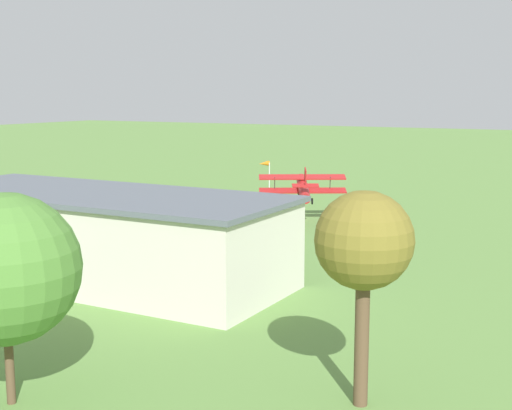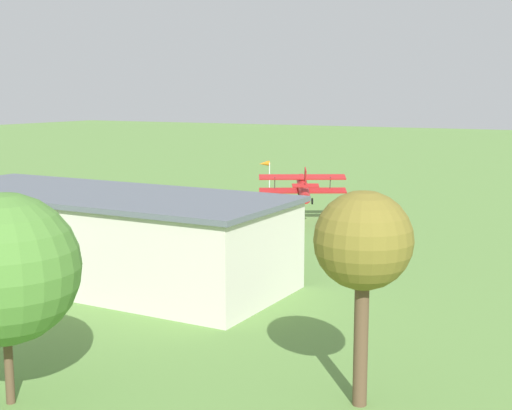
% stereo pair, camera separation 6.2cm
% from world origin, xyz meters
% --- Properties ---
extents(ground_plane, '(400.00, 400.00, 0.00)m').
position_xyz_m(ground_plane, '(0.00, 0.00, 0.00)').
color(ground_plane, '#608C42').
extents(hangar, '(28.04, 11.30, 6.28)m').
position_xyz_m(hangar, '(1.72, 28.35, 3.15)').
color(hangar, beige).
rests_on(hangar, ground_plane).
extents(biplane, '(8.74, 7.14, 4.04)m').
position_xyz_m(biplane, '(-1.87, 1.17, 3.67)').
color(biplane, '#B21E1E').
extents(car_blue, '(2.38, 4.27, 1.71)m').
position_xyz_m(car_blue, '(13.68, 15.30, 0.88)').
color(car_blue, '#23389E').
rests_on(car_blue, ground_plane).
extents(car_grey, '(2.12, 4.55, 1.73)m').
position_xyz_m(car_grey, '(20.59, 16.67, 0.88)').
color(car_grey, slate).
rests_on(car_grey, ground_plane).
extents(person_watching_takeoff, '(0.48, 0.48, 1.63)m').
position_xyz_m(person_watching_takeoff, '(-3.58, 11.34, 0.81)').
color(person_watching_takeoff, '#72338C').
rests_on(person_watching_takeoff, ground_plane).
extents(person_walking_on_apron, '(0.54, 0.54, 1.61)m').
position_xyz_m(person_walking_on_apron, '(12.66, 11.71, 0.80)').
color(person_walking_on_apron, orange).
rests_on(person_walking_on_apron, ground_plane).
extents(person_at_fence_line, '(0.46, 0.46, 1.73)m').
position_xyz_m(person_at_fence_line, '(3.24, 10.70, 0.87)').
color(person_at_fence_line, beige).
rests_on(person_at_fence_line, ground_plane).
extents(person_beside_truck, '(0.45, 0.45, 1.70)m').
position_xyz_m(person_beside_truck, '(-9.98, 13.01, 0.85)').
color(person_beside_truck, '#72338C').
rests_on(person_beside_truck, ground_plane).
extents(person_crossing_taxiway, '(0.47, 0.47, 1.58)m').
position_xyz_m(person_crossing_taxiway, '(0.92, 11.99, 0.78)').
color(person_crossing_taxiway, beige).
rests_on(person_crossing_taxiway, ground_plane).
extents(tree_behind_hangar_right, '(6.40, 6.40, 9.11)m').
position_xyz_m(tree_behind_hangar_right, '(-8.49, 46.16, 5.90)').
color(tree_behind_hangar_right, brown).
rests_on(tree_behind_hangar_right, ground_plane).
extents(tree_at_field_edge, '(4.12, 4.12, 9.21)m').
position_xyz_m(tree_at_field_edge, '(-21.71, 39.31, 7.02)').
color(tree_at_field_edge, brown).
rests_on(tree_at_field_edge, ground_plane).
extents(windsock, '(1.33, 1.43, 5.35)m').
position_xyz_m(windsock, '(6.20, -6.03, 4.71)').
color(windsock, silver).
rests_on(windsock, ground_plane).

